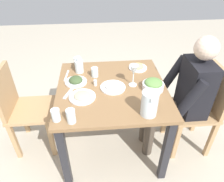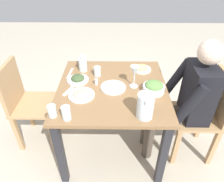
% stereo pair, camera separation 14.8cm
% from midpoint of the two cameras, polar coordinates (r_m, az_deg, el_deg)
% --- Properties ---
extents(ground_plane, '(8.00, 8.00, 0.00)m').
position_cam_midpoint_polar(ground_plane, '(2.30, 1.95, -14.14)').
color(ground_plane, '#B7AD99').
extents(dining_table, '(0.94, 0.94, 0.73)m').
position_cam_midpoint_polar(dining_table, '(1.87, 2.32, -1.91)').
color(dining_table, olive).
rests_on(dining_table, ground_plane).
extents(chair_near, '(0.40, 0.40, 0.89)m').
position_cam_midpoint_polar(chair_near, '(2.10, 25.92, -5.23)').
color(chair_near, tan).
rests_on(chair_near, ground_plane).
extents(chair_far, '(0.40, 0.40, 0.89)m').
position_cam_midpoint_polar(chair_far, '(2.15, -20.73, -2.50)').
color(chair_far, tan).
rests_on(chair_far, ground_plane).
extents(diner_near, '(0.48, 0.53, 1.18)m').
position_cam_midpoint_polar(diner_near, '(1.93, 21.54, -2.09)').
color(diner_near, black).
rests_on(diner_near, ground_plane).
extents(water_pitcher, '(0.16, 0.12, 0.19)m').
position_cam_midpoint_polar(water_pitcher, '(1.48, 11.92, -4.05)').
color(water_pitcher, silver).
rests_on(water_pitcher, dining_table).
extents(salad_bowl, '(0.18, 0.18, 0.09)m').
position_cam_midpoint_polar(salad_bowl, '(1.77, 13.71, 0.95)').
color(salad_bowl, white).
rests_on(salad_bowl, dining_table).
extents(plate_fries, '(0.18, 0.18, 0.05)m').
position_cam_midpoint_polar(plate_fries, '(2.06, 10.21, 6.07)').
color(plate_fries, white).
rests_on(plate_fries, dining_table).
extents(plate_beans, '(0.21, 0.21, 0.04)m').
position_cam_midpoint_polar(plate_beans, '(1.70, -5.89, -0.96)').
color(plate_beans, white).
rests_on(plate_beans, dining_table).
extents(plate_dolmas, '(0.19, 0.19, 0.06)m').
position_cam_midpoint_polar(plate_dolmas, '(1.88, -7.10, 3.29)').
color(plate_dolmas, white).
rests_on(plate_dolmas, dining_table).
extents(plate_yoghurt, '(0.22, 0.22, 0.05)m').
position_cam_midpoint_polar(plate_yoghurt, '(1.77, 2.71, 1.18)').
color(plate_yoghurt, white).
rests_on(plate_yoghurt, dining_table).
extents(water_glass_center, '(0.06, 0.06, 0.09)m').
position_cam_midpoint_polar(water_glass_center, '(1.52, -13.37, -5.41)').
color(water_glass_center, silver).
rests_on(water_glass_center, dining_table).
extents(water_glass_near_right, '(0.06, 0.06, 0.09)m').
position_cam_midpoint_polar(water_glass_near_right, '(1.93, -1.85, 5.31)').
color(water_glass_near_right, silver).
rests_on(water_glass_near_right, dining_table).
extents(water_glass_near_left, '(0.06, 0.06, 0.11)m').
position_cam_midpoint_polar(water_glass_near_left, '(1.47, -9.58, -6.04)').
color(water_glass_near_left, silver).
rests_on(water_glass_near_left, dining_table).
extents(water_glass_far_right, '(0.08, 0.08, 0.09)m').
position_cam_midpoint_polar(water_glass_far_right, '(2.12, -6.05, 8.21)').
color(water_glass_far_right, silver).
rests_on(water_glass_far_right, dining_table).
extents(wine_glass, '(0.08, 0.08, 0.20)m').
position_cam_midpoint_polar(wine_glass, '(1.75, 8.62, 5.05)').
color(wine_glass, silver).
rests_on(wine_glass, dining_table).
extents(oil_carafe, '(0.08, 0.08, 0.16)m').
position_cam_midpoint_polar(oil_carafe, '(2.02, -5.85, 6.95)').
color(oil_carafe, silver).
rests_on(oil_carafe, dining_table).
extents(salt_shaker, '(0.03, 0.03, 0.05)m').
position_cam_midpoint_polar(salt_shaker, '(1.81, -1.99, 2.47)').
color(salt_shaker, white).
rests_on(salt_shaker, dining_table).
extents(fork_near, '(0.17, 0.09, 0.01)m').
position_cam_midpoint_polar(fork_near, '(1.77, -9.25, 0.15)').
color(fork_near, silver).
rests_on(fork_near, dining_table).
extents(knife_near, '(0.19, 0.04, 0.01)m').
position_cam_midpoint_polar(knife_near, '(2.01, -9.31, 4.75)').
color(knife_near, silver).
rests_on(knife_near, dining_table).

